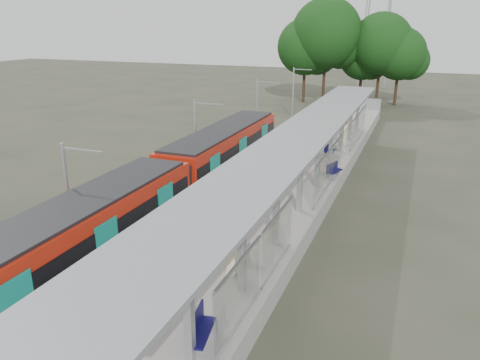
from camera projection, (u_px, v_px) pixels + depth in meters
name	position (u px, v px, depth m)	size (l,w,h in m)	color
trackbed	(227.00, 177.00, 31.59)	(3.00, 70.00, 0.24)	#59544C
platform	(292.00, 180.00, 29.91)	(6.00, 50.00, 1.00)	gray
tactile_strip	(254.00, 168.00, 30.63)	(0.60, 50.00, 0.02)	gold
end_fence	(353.00, 103.00, 51.55)	(6.00, 0.10, 1.20)	#9EA0A5
train	(169.00, 185.00, 24.22)	(2.74, 27.60, 3.62)	black
canopy	(304.00, 139.00, 24.80)	(3.27, 38.00, 3.66)	#9EA0A5
tree_cluster	(348.00, 44.00, 58.56)	(18.25, 10.00, 13.09)	#382316
catenary_masts	(197.00, 138.00, 30.40)	(2.08, 48.16, 5.40)	#9EA0A5
bench_near	(199.00, 329.00, 13.69)	(0.74, 1.61, 1.06)	#110E49
bench_mid	(333.00, 170.00, 28.60)	(0.82, 1.43, 0.94)	#110E49
bench_far	(330.00, 150.00, 33.18)	(0.72, 1.39, 0.91)	#110E49
info_pillar_near	(231.00, 252.00, 17.58)	(0.46, 0.46, 2.02)	beige
info_pillar_far	(344.00, 134.00, 36.21)	(0.45, 0.45, 1.99)	beige
litter_bin	(245.00, 251.00, 18.60)	(0.43, 0.43, 0.87)	#9EA0A5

